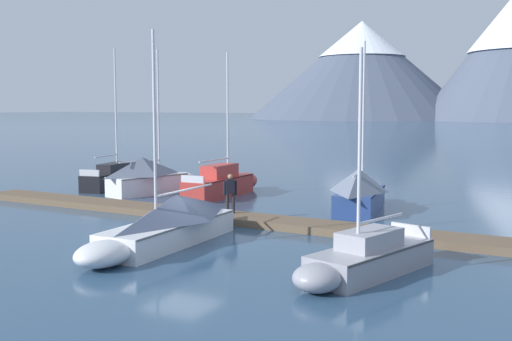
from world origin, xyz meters
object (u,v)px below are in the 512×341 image
sailboat_mid_dock_starboard (165,223)px  sailboat_mid_dock_port (224,183)px  sailboat_nearest_berth (117,177)px  sailboat_second_berth (150,176)px  sailboat_far_berth (361,191)px  sailboat_outer_slip (363,259)px  person_on_dock (230,191)px

sailboat_mid_dock_starboard → sailboat_mid_dock_port: bearing=110.6°
sailboat_nearest_berth → sailboat_second_berth: sailboat_nearest_berth is taller
sailboat_mid_dock_starboard → sailboat_far_berth: sailboat_far_berth is taller
sailboat_outer_slip → sailboat_nearest_berth: bearing=147.1°
sailboat_nearest_berth → sailboat_far_berth: (15.81, -1.64, 0.32)m
sailboat_mid_dock_port → sailboat_nearest_berth: bearing=179.6°
sailboat_outer_slip → person_on_dock: sailboat_outer_slip is taller
sailboat_second_berth → person_on_dock: 9.49m
sailboat_mid_dock_port → person_on_dock: sailboat_mid_dock_port is taller
sailboat_nearest_berth → sailboat_outer_slip: 23.09m
sailboat_nearest_berth → sailboat_second_berth: 3.83m
sailboat_nearest_berth → sailboat_second_berth: (3.55, -1.38, 0.34)m
sailboat_nearest_berth → sailboat_mid_dock_starboard: 16.78m
sailboat_far_berth → sailboat_nearest_berth: bearing=174.1°
sailboat_outer_slip → person_on_dock: size_ratio=3.84×
person_on_dock → sailboat_far_berth: bearing=48.6°
sailboat_second_berth → person_on_dock: sailboat_second_berth is taller
sailboat_outer_slip → sailboat_mid_dock_starboard: bearing=174.2°
sailboat_nearest_berth → sailboat_mid_dock_starboard: (11.95, -11.78, 0.17)m
sailboat_nearest_berth → sailboat_outer_slip: sailboat_nearest_berth is taller
sailboat_far_berth → person_on_dock: sailboat_far_berth is taller
sailboat_mid_dock_port → sailboat_outer_slip: bearing=-46.5°
sailboat_mid_dock_port → person_on_dock: 7.59m
sailboat_second_berth → sailboat_far_berth: sailboat_second_berth is taller
sailboat_mid_dock_starboard → person_on_dock: sailboat_mid_dock_starboard is taller
person_on_dock → sailboat_second_berth: bearing=147.6°
sailboat_nearest_berth → sailboat_outer_slip: size_ratio=1.27×
sailboat_second_berth → sailboat_outer_slip: 19.38m
sailboat_second_berth → sailboat_far_berth: (12.26, -0.26, -0.03)m
sailboat_mid_dock_starboard → sailboat_far_berth: bearing=69.2°
sailboat_mid_dock_starboard → sailboat_far_berth: 10.85m
sailboat_nearest_berth → sailboat_mid_dock_port: sailboat_nearest_berth is taller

